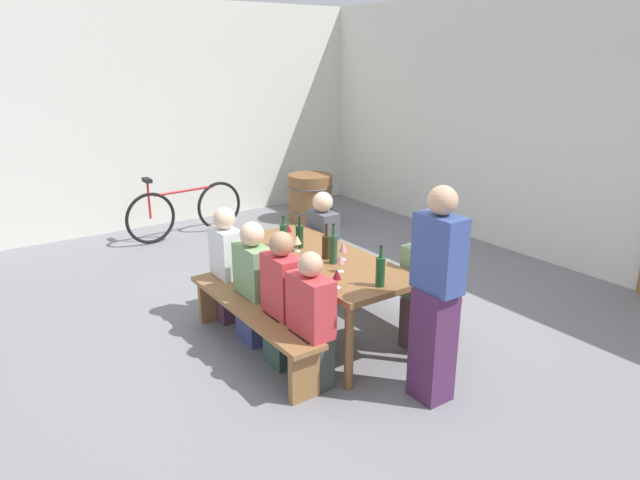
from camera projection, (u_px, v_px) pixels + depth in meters
name	position (u px, v px, depth m)	size (l,w,h in m)	color
ground_plane	(320.00, 332.00, 5.28)	(24.00, 24.00, 0.00)	slate
back_wall	(565.00, 131.00, 6.67)	(14.00, 0.20, 3.20)	silver
side_wall	(147.00, 116.00, 8.20)	(0.20, 7.38, 3.20)	silver
tasting_table	(320.00, 265.00, 5.07)	(1.93, 0.81, 0.75)	brown
bench_near	(251.00, 317.00, 4.78)	(1.83, 0.30, 0.45)	olive
bench_far	(380.00, 281.00, 5.55)	(1.83, 0.30, 0.45)	olive
wine_bottle_0	(326.00, 246.00, 4.96)	(0.07, 0.07, 0.32)	#332814
wine_bottle_1	(300.00, 236.00, 5.23)	(0.07, 0.07, 0.30)	#143319
wine_bottle_2	(333.00, 249.00, 4.83)	(0.07, 0.07, 0.35)	#234C2D
wine_bottle_3	(380.00, 271.00, 4.36)	(0.07, 0.07, 0.33)	#194723
wine_bottle_4	(284.00, 235.00, 5.27)	(0.07, 0.07, 0.30)	#194723
wine_glass_0	(337.00, 275.00, 4.32)	(0.07, 0.07, 0.15)	silver
wine_glass_1	(297.00, 240.00, 5.13)	(0.08, 0.08, 0.15)	silver
wine_glass_2	(287.00, 228.00, 5.43)	(0.08, 0.08, 0.17)	silver
wine_glass_3	(340.00, 259.00, 4.64)	(0.06, 0.06, 0.17)	silver
wine_glass_4	(343.00, 247.00, 4.92)	(0.06, 0.06, 0.17)	silver
seated_guest_near_0	(227.00, 267.00, 5.39)	(0.34, 0.24, 1.12)	#4F2F42
seated_guest_near_1	(254.00, 286.00, 4.98)	(0.40, 0.24, 1.11)	navy
seated_guest_near_2	(283.00, 303.00, 4.59)	(0.36, 0.24, 1.14)	#334B45
seated_guest_near_3	(311.00, 325.00, 4.28)	(0.39, 0.24, 1.09)	#384138
seated_guest_far_0	(323.00, 245.00, 6.00)	(0.33, 0.24, 1.11)	#2B5049
seated_guest_far_1	(421.00, 291.00, 4.86)	(0.34, 0.24, 1.11)	#584346
standing_host	(436.00, 300.00, 4.05)	(0.35, 0.24, 1.62)	#4E274E
wine_barrel	(310.00, 198.00, 8.74)	(0.70, 0.70, 0.72)	brown
parked_bicycle_0	(185.00, 211.00, 7.96)	(0.25, 1.75, 0.90)	black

